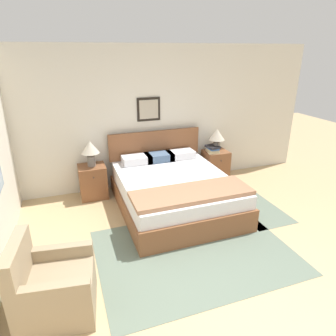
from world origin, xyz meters
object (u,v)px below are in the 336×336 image
Objects in this scene: armchair at (52,288)px; nightstand_near_window at (93,181)px; bed at (174,191)px; table_lamp_by_door at (217,136)px; nightstand_by_door at (215,165)px; table_lamp_near_window at (90,149)px.

nightstand_near_window is at bearing 172.90° from armchair.
nightstand_near_window is (0.67, 2.49, 0.00)m from armchair.
bed reaches higher than table_lamp_by_door.
table_lamp_by_door is at bearing -151.44° from nightstand_by_door.
table_lamp_near_window is (-1.22, 0.85, 0.59)m from bed.
table_lamp_by_door is at bearing -0.09° from nightstand_near_window.
nightstand_near_window is at bearing 180.00° from nightstand_by_door.
table_lamp_by_door is at bearing 136.58° from armchair.
nightstand_near_window is at bearing 145.08° from bed.
nightstand_near_window is at bearing 157.32° from table_lamp_near_window.
nightstand_near_window is 2.45m from nightstand_by_door.
table_lamp_near_window is 2.44m from table_lamp_by_door.
table_lamp_near_window is at bearing 172.69° from armchair.
bed reaches higher than nightstand_by_door.
table_lamp_by_door is at bearing 34.95° from bed.
armchair reaches higher than nightstand_near_window.
nightstand_near_window is 2.52m from table_lamp_by_door.
armchair is at bearing -105.18° from nightstand_near_window.
table_lamp_near_window is (-2.44, -0.00, 0.61)m from nightstand_by_door.
nightstand_near_window and nightstand_by_door have the same top height.
armchair is 1.88× the size of table_lamp_by_door.
table_lamp_near_window reaches higher than armchair.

